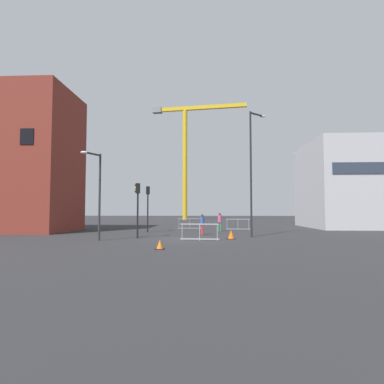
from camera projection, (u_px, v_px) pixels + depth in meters
ground at (188, 239)px, 21.03m from camera, size 160.00×160.00×0.00m
brick_building at (17, 161)px, 28.83m from camera, size 9.97×7.27×12.80m
office_block at (351, 185)px, 34.97m from camera, size 9.57×10.41×9.34m
construction_crane at (187, 143)px, 62.34m from camera, size 18.71×3.56×22.61m
streetlamp_tall at (252, 165)px, 23.19m from camera, size 1.35×1.06×9.23m
streetlamp_short at (97, 188)px, 20.12m from camera, size 0.88×1.43×5.59m
traffic_light_near at (138, 201)px, 21.88m from camera, size 0.39×0.33×3.81m
traffic_light_corner at (148, 201)px, 27.73m from camera, size 0.36×0.38×4.02m
pedestrian_walking at (202, 223)px, 24.70m from camera, size 0.34×0.34×1.64m
pedestrian_waiting at (220, 220)px, 28.92m from camera, size 0.34×0.34×1.70m
safety_barrier_left_run at (238, 224)px, 30.52m from camera, size 2.32×0.22×1.08m
safety_barrier_front at (200, 232)px, 20.18m from camera, size 2.51×0.19×1.08m
safety_barrier_mid_span at (190, 224)px, 31.78m from camera, size 2.47×0.14×1.08m
traffic_cone_striped at (160, 245)px, 15.79m from camera, size 0.46×0.46×0.47m
traffic_cone_by_barrier at (231, 235)px, 21.27m from camera, size 0.60×0.60×0.60m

